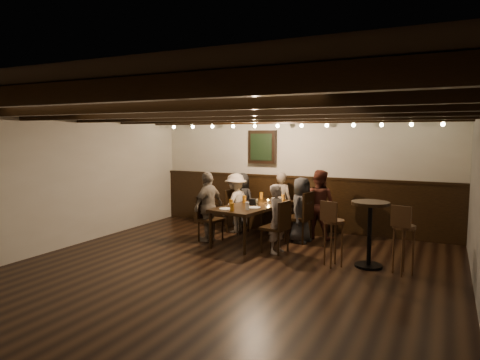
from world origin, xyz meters
The scene contains 27 objects.
room centered at (-0.29, 2.21, 1.07)m, with size 7.00×7.00×7.00m.
dining_table centered at (-0.39, 2.06, 0.64)m, with size 1.11×1.97×0.70m.
chair_left_near centered at (-1.03, 2.61, 0.27)m, with size 0.46×0.46×0.88m.
chair_left_far centered at (-1.16, 1.72, 0.27)m, with size 0.45×0.45×0.87m.
chair_right_near centered at (0.39, 2.40, 0.29)m, with size 0.49×0.49×0.95m.
chair_right_far centered at (0.26, 1.51, 0.27)m, with size 0.47×0.47×0.90m.
person_bench_left centered at (-1.14, 3.08, 0.60)m, with size 0.58×0.38×1.19m, color black.
person_bench_centre centered at (-0.23, 3.10, 0.62)m, with size 0.45×0.30×1.24m, color gray.
person_bench_right centered at (0.64, 2.82, 0.67)m, with size 0.65×0.51×1.34m, color #53251C.
person_left_near centered at (-1.06, 2.62, 0.61)m, with size 0.79×0.45×1.22m, color #BAAC9D.
person_left_far centered at (-1.19, 1.73, 0.66)m, with size 0.77×0.32×1.32m, color slate.
person_right_near centered at (0.42, 2.40, 0.61)m, with size 0.60×0.39×1.23m, color #2B2C2E.
person_right_far centered at (0.29, 1.51, 0.59)m, with size 0.43×0.28×1.18m, color gray.
pint_a centered at (-0.56, 2.79, 0.77)m, with size 0.07×0.07×0.14m, color #BF7219.
pint_b centered at (-0.04, 2.67, 0.77)m, with size 0.07×0.07×0.14m, color #BF7219.
pint_c centered at (-0.67, 2.20, 0.77)m, with size 0.07×0.07×0.14m, color #BF7219.
pint_d centered at (-0.06, 2.22, 0.77)m, with size 0.07×0.07×0.14m, color silver.
pint_e centered at (-0.67, 1.65, 0.77)m, with size 0.07×0.07×0.14m, color #BF7219.
pint_f centered at (-0.27, 1.49, 0.77)m, with size 0.07×0.07×0.14m, color silver.
pint_g centered at (-0.45, 1.26, 0.77)m, with size 0.07×0.07×0.14m, color #BF7219.
plate_near centered at (-0.64, 1.39, 0.71)m, with size 0.24×0.24×0.01m, color white.
plate_far centered at (-0.25, 1.74, 0.71)m, with size 0.24×0.24×0.01m, color white.
condiment_caddy centered at (-0.39, 2.01, 0.76)m, with size 0.15×0.10×0.12m, color black.
candle centered at (-0.22, 2.34, 0.72)m, with size 0.05×0.05×0.05m, color beige.
high_top_table centered at (1.83, 1.37, 0.66)m, with size 0.57×0.57×1.01m.
bar_stool_left centered at (1.33, 1.17, 0.38)m, with size 0.35×0.36×1.02m.
bar_stool_right centered at (2.33, 1.22, 0.38)m, with size 0.34×0.36×1.02m.
Camera 1 is at (2.85, -5.20, 2.00)m, focal length 32.00 mm.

